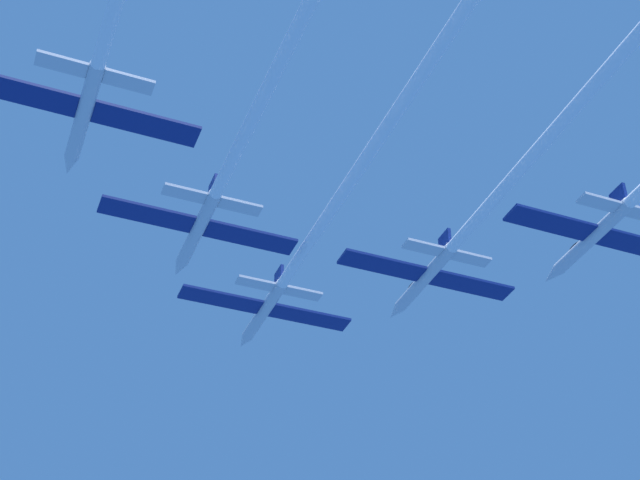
% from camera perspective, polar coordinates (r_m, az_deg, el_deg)
% --- Properties ---
extents(jet_lead, '(15.77, 49.06, 2.61)m').
position_cam_1_polar(jet_lead, '(76.72, 0.02, 0.82)').
color(jet_lead, silver).
extents(jet_left_wing, '(15.77, 40.83, 2.61)m').
position_cam_1_polar(jet_left_wing, '(69.26, -4.91, 5.28)').
color(jet_left_wing, silver).
extents(jet_right_wing, '(15.77, 44.22, 2.61)m').
position_cam_1_polar(jet_right_wing, '(74.85, 10.17, 2.35)').
color(jet_right_wing, silver).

